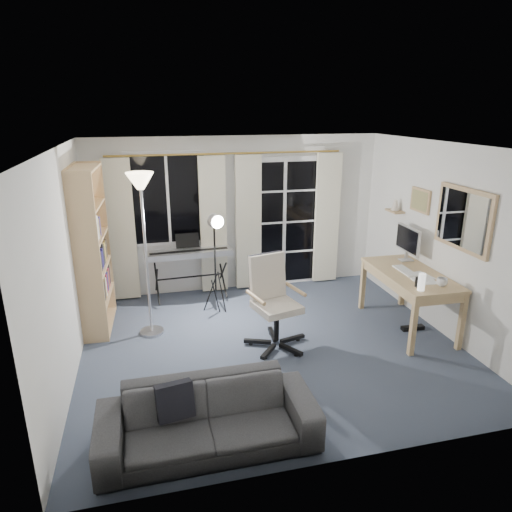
{
  "coord_description": "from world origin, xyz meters",
  "views": [
    {
      "loc": [
        -1.37,
        -4.82,
        2.8
      ],
      "look_at": [
        -0.1,
        0.35,
        1.06
      ],
      "focal_mm": 32.0,
      "sensor_mm": 36.0,
      "label": 1
    }
  ],
  "objects_px": {
    "studio_light": "(216,233)",
    "office_chair": "(271,293)",
    "torchiere_lamp": "(142,207)",
    "desk": "(410,279)",
    "mug": "(442,281)",
    "keyboard_piano": "(189,254)",
    "monitor": "(408,240)",
    "sofa": "(208,409)",
    "bookshelf": "(89,255)"
  },
  "relations": [
    {
      "from": "studio_light",
      "to": "office_chair",
      "type": "relative_size",
      "value": 1.31
    },
    {
      "from": "torchiere_lamp",
      "to": "office_chair",
      "type": "bearing_deg",
      "value": -22.55
    },
    {
      "from": "torchiere_lamp",
      "to": "desk",
      "type": "xyz_separation_m",
      "value": [
        3.3,
        -0.63,
        -1.0
      ]
    },
    {
      "from": "torchiere_lamp",
      "to": "mug",
      "type": "relative_size",
      "value": 16.43
    },
    {
      "from": "keyboard_piano",
      "to": "studio_light",
      "type": "bearing_deg",
      "value": -64.71
    },
    {
      "from": "keyboard_piano",
      "to": "studio_light",
      "type": "relative_size",
      "value": 0.89
    },
    {
      "from": "office_chair",
      "to": "mug",
      "type": "relative_size",
      "value": 8.87
    },
    {
      "from": "monitor",
      "to": "studio_light",
      "type": "bearing_deg",
      "value": 168.51
    },
    {
      "from": "mug",
      "to": "sofa",
      "type": "distance_m",
      "value": 3.2
    },
    {
      "from": "desk",
      "to": "monitor",
      "type": "height_order",
      "value": "monitor"
    },
    {
      "from": "office_chair",
      "to": "mug",
      "type": "height_order",
      "value": "office_chair"
    },
    {
      "from": "bookshelf",
      "to": "sofa",
      "type": "distance_m",
      "value": 2.91
    },
    {
      "from": "bookshelf",
      "to": "desk",
      "type": "distance_m",
      "value": 4.14
    },
    {
      "from": "office_chair",
      "to": "desk",
      "type": "height_order",
      "value": "office_chair"
    },
    {
      "from": "studio_light",
      "to": "sofa",
      "type": "distance_m",
      "value": 2.81
    },
    {
      "from": "bookshelf",
      "to": "studio_light",
      "type": "xyz_separation_m",
      "value": [
        1.64,
        0.04,
        0.17
      ]
    },
    {
      "from": "bookshelf",
      "to": "keyboard_piano",
      "type": "bearing_deg",
      "value": 28.47
    },
    {
      "from": "keyboard_piano",
      "to": "office_chair",
      "type": "height_order",
      "value": "office_chair"
    },
    {
      "from": "keyboard_piano",
      "to": "studio_light",
      "type": "distance_m",
      "value": 0.83
    },
    {
      "from": "studio_light",
      "to": "keyboard_piano",
      "type": "bearing_deg",
      "value": 97.42
    },
    {
      "from": "bookshelf",
      "to": "office_chair",
      "type": "bearing_deg",
      "value": -21.73
    },
    {
      "from": "desk",
      "to": "torchiere_lamp",
      "type": "bearing_deg",
      "value": 170.62
    },
    {
      "from": "torchiere_lamp",
      "to": "desk",
      "type": "relative_size",
      "value": 1.43
    },
    {
      "from": "studio_light",
      "to": "desk",
      "type": "xyz_separation_m",
      "value": [
        2.36,
        -1.03,
        -0.5
      ]
    },
    {
      "from": "office_chair",
      "to": "sofa",
      "type": "height_order",
      "value": "office_chair"
    },
    {
      "from": "torchiere_lamp",
      "to": "keyboard_piano",
      "type": "height_order",
      "value": "torchiere_lamp"
    },
    {
      "from": "bookshelf",
      "to": "office_chair",
      "type": "xyz_separation_m",
      "value": [
        2.15,
        -0.96,
        -0.35
      ]
    },
    {
      "from": "studio_light",
      "to": "sofa",
      "type": "height_order",
      "value": "studio_light"
    },
    {
      "from": "desk",
      "to": "monitor",
      "type": "distance_m",
      "value": 0.63
    },
    {
      "from": "desk",
      "to": "sofa",
      "type": "xyz_separation_m",
      "value": [
        -2.87,
        -1.61,
        -0.31
      ]
    },
    {
      "from": "bookshelf",
      "to": "keyboard_piano",
      "type": "height_order",
      "value": "bookshelf"
    },
    {
      "from": "bookshelf",
      "to": "office_chair",
      "type": "relative_size",
      "value": 1.9
    },
    {
      "from": "torchiere_lamp",
      "to": "studio_light",
      "type": "height_order",
      "value": "torchiere_lamp"
    },
    {
      "from": "bookshelf",
      "to": "monitor",
      "type": "xyz_separation_m",
      "value": [
        4.2,
        -0.54,
        0.05
      ]
    },
    {
      "from": "keyboard_piano",
      "to": "studio_light",
      "type": "xyz_separation_m",
      "value": [
        0.32,
        -0.6,
        0.47
      ]
    },
    {
      "from": "office_chair",
      "to": "monitor",
      "type": "distance_m",
      "value": 2.13
    },
    {
      "from": "studio_light",
      "to": "sofa",
      "type": "bearing_deg",
      "value": -121.41
    },
    {
      "from": "desk",
      "to": "keyboard_piano",
      "type": "bearing_deg",
      "value": 149.96
    },
    {
      "from": "bookshelf",
      "to": "keyboard_piano",
      "type": "xyz_separation_m",
      "value": [
        1.32,
        0.65,
        -0.3
      ]
    },
    {
      "from": "bookshelf",
      "to": "desk",
      "type": "bearing_deg",
      "value": -11.52
    },
    {
      "from": "torchiere_lamp",
      "to": "keyboard_piano",
      "type": "distance_m",
      "value": 1.52
    },
    {
      "from": "studio_light",
      "to": "bookshelf",
      "type": "bearing_deg",
      "value": 160.99
    },
    {
      "from": "monitor",
      "to": "mug",
      "type": "distance_m",
      "value": 0.98
    },
    {
      "from": "monitor",
      "to": "torchiere_lamp",
      "type": "bearing_deg",
      "value": 178.48
    },
    {
      "from": "keyboard_piano",
      "to": "torchiere_lamp",
      "type": "bearing_deg",
      "value": -123.92
    },
    {
      "from": "office_chair",
      "to": "desk",
      "type": "distance_m",
      "value": 1.86
    },
    {
      "from": "keyboard_piano",
      "to": "office_chair",
      "type": "bearing_deg",
      "value": -65.45
    },
    {
      "from": "office_chair",
      "to": "mug",
      "type": "bearing_deg",
      "value": -29.19
    },
    {
      "from": "office_chair",
      "to": "sofa",
      "type": "distance_m",
      "value": 1.95
    },
    {
      "from": "sofa",
      "to": "desk",
      "type": "bearing_deg",
      "value": 29.11
    }
  ]
}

